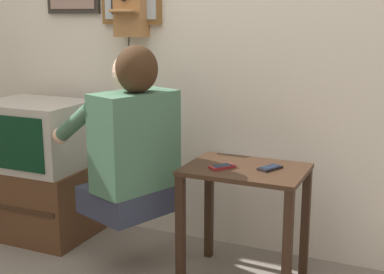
{
  "coord_description": "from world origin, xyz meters",
  "views": [
    {
      "loc": [
        1.25,
        -1.75,
        1.32
      ],
      "look_at": [
        0.21,
        0.58,
        0.73
      ],
      "focal_mm": 50.0,
      "sensor_mm": 36.0,
      "label": 1
    }
  ],
  "objects_px": {
    "person": "(131,140)",
    "cell_phone_spare": "(270,168)",
    "cell_phone_held": "(222,167)",
    "wall_phone_antique": "(131,2)",
    "television": "(36,134)"
  },
  "relations": [
    {
      "from": "person",
      "to": "cell_phone_spare",
      "type": "height_order",
      "value": "person"
    },
    {
      "from": "wall_phone_antique",
      "to": "cell_phone_spare",
      "type": "distance_m",
      "value": 1.26
    },
    {
      "from": "person",
      "to": "cell_phone_spare",
      "type": "distance_m",
      "value": 0.7
    },
    {
      "from": "television",
      "to": "cell_phone_held",
      "type": "relative_size",
      "value": 4.28
    },
    {
      "from": "television",
      "to": "cell_phone_spare",
      "type": "height_order",
      "value": "television"
    },
    {
      "from": "cell_phone_held",
      "to": "television",
      "type": "bearing_deg",
      "value": -147.91
    },
    {
      "from": "television",
      "to": "wall_phone_antique",
      "type": "height_order",
      "value": "wall_phone_antique"
    },
    {
      "from": "cell_phone_held",
      "to": "cell_phone_spare",
      "type": "bearing_deg",
      "value": 55.31
    },
    {
      "from": "person",
      "to": "cell_phone_spare",
      "type": "bearing_deg",
      "value": -55.27
    },
    {
      "from": "person",
      "to": "wall_phone_antique",
      "type": "height_order",
      "value": "wall_phone_antique"
    },
    {
      "from": "person",
      "to": "television",
      "type": "relative_size",
      "value": 1.48
    },
    {
      "from": "person",
      "to": "cell_phone_held",
      "type": "distance_m",
      "value": 0.47
    },
    {
      "from": "person",
      "to": "cell_phone_held",
      "type": "relative_size",
      "value": 6.34
    },
    {
      "from": "wall_phone_antique",
      "to": "person",
      "type": "bearing_deg",
      "value": -61.03
    },
    {
      "from": "cell_phone_held",
      "to": "cell_phone_spare",
      "type": "xyz_separation_m",
      "value": [
        0.22,
        0.07,
        0.0
      ]
    }
  ]
}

